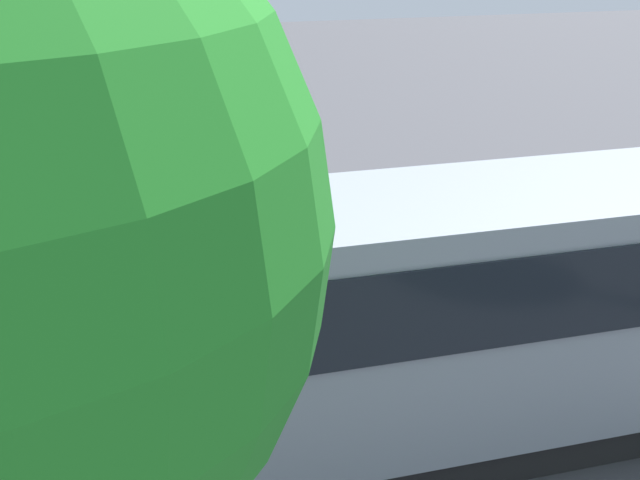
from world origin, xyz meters
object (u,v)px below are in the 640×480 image
at_px(stunt_motorcycle, 269,199).
at_px(traffic_cone, 342,225).
at_px(spectator_left, 442,285).
at_px(parked_motorcycle_silver, 222,357).
at_px(spectator_right, 322,294).
at_px(spectator_far_left, 498,269).
at_px(spectator_centre, 383,295).
at_px(spectator_far_right, 241,301).
at_px(tour_bus, 402,326).

distance_m(stunt_motorcycle, traffic_cone, 1.73).
relative_size(spectator_left, stunt_motorcycle, 0.88).
bearing_deg(stunt_motorcycle, parked_motorcycle_silver, 70.06).
xyz_separation_m(spectator_right, stunt_motorcycle, (-0.27, -4.66, -0.00)).
bearing_deg(spectator_left, spectator_far_left, -162.48).
distance_m(spectator_centre, stunt_motorcycle, 4.86).
xyz_separation_m(spectator_left, parked_motorcycle_silver, (3.44, 0.34, -0.54)).
relative_size(spectator_right, traffic_cone, 2.77).
bearing_deg(parked_motorcycle_silver, traffic_cone, -122.93).
bearing_deg(spectator_far_left, spectator_centre, 10.25).
bearing_deg(spectator_centre, stunt_motorcycle, -82.55).
xyz_separation_m(spectator_left, spectator_far_right, (3.01, -0.37, -0.05)).
distance_m(spectator_centre, spectator_right, 0.92).
bearing_deg(traffic_cone, stunt_motorcycle, 5.62).
bearing_deg(traffic_cone, spectator_far_right, 56.81).
bearing_deg(parked_motorcycle_silver, stunt_motorcycle, -109.94).
relative_size(spectator_right, spectator_far_right, 1.06).
bearing_deg(spectator_right, traffic_cone, -110.91).
height_order(tour_bus, spectator_far_right, tour_bus).
height_order(spectator_centre, spectator_right, spectator_right).
relative_size(tour_bus, spectator_left, 5.48).
relative_size(spectator_centre, spectator_right, 0.95).
bearing_deg(parked_motorcycle_silver, spectator_far_left, -171.37).
relative_size(spectator_far_right, traffic_cone, 2.62).
relative_size(spectator_far_left, parked_motorcycle_silver, 0.82).
distance_m(tour_bus, traffic_cone, 7.60).
relative_size(tour_bus, parked_motorcycle_silver, 4.61).
relative_size(spectator_left, spectator_right, 0.99).
bearing_deg(spectator_left, spectator_far_right, -6.91).
bearing_deg(spectator_centre, spectator_right, -10.17).
xyz_separation_m(spectator_centre, traffic_cone, (-0.93, -4.97, -0.68)).
distance_m(spectator_far_left, traffic_cone, 4.79).
distance_m(spectator_centre, parked_motorcycle_silver, 2.56).
distance_m(spectator_left, traffic_cone, 5.00).
height_order(spectator_far_left, spectator_centre, spectator_far_left).
distance_m(spectator_left, parked_motorcycle_silver, 3.50).
bearing_deg(stunt_motorcycle, spectator_right, 86.63).
relative_size(tour_bus, stunt_motorcycle, 4.83).
xyz_separation_m(spectator_left, traffic_cone, (0.01, -4.95, -0.72)).
bearing_deg(spectator_left, traffic_cone, -89.86).
height_order(parked_motorcycle_silver, stunt_motorcycle, stunt_motorcycle).
xyz_separation_m(spectator_left, stunt_motorcycle, (1.58, -4.80, 0.01)).
bearing_deg(spectator_right, tour_bus, 96.36).
height_order(tour_bus, stunt_motorcycle, tour_bus).
xyz_separation_m(spectator_far_right, parked_motorcycle_silver, (0.43, 0.71, -0.49)).
xyz_separation_m(tour_bus, spectator_far_left, (-2.67, -2.71, -0.63)).
bearing_deg(spectator_far_right, spectator_right, 169.01).
bearing_deg(tour_bus, spectator_left, -123.64).
relative_size(tour_bus, traffic_cone, 15.00).
relative_size(parked_motorcycle_silver, traffic_cone, 3.26).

